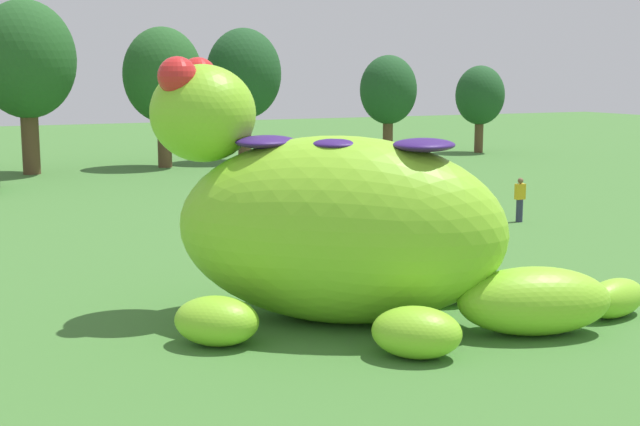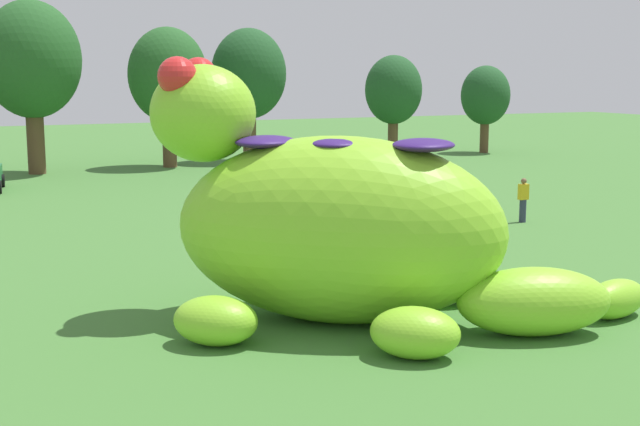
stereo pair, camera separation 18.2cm
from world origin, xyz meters
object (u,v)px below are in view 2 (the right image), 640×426
object	(u,v)px
giant_inflatable_creature	(339,227)
spectator_by_cars	(441,208)
spectator_mid_field	(235,207)
spectator_near_inflatable	(523,200)

from	to	relation	value
giant_inflatable_creature	spectator_by_cars	xyz separation A→B (m)	(8.42, 8.78, -1.37)
spectator_mid_field	spectator_by_cars	xyz separation A→B (m)	(6.71, -3.35, 0.00)
giant_inflatable_creature	spectator_mid_field	bearing A→B (deg)	81.97
spectator_near_inflatable	spectator_by_cars	world-z (taller)	same
spectator_near_inflatable	spectator_by_cars	distance (m)	3.89
giant_inflatable_creature	spectator_mid_field	xyz separation A→B (m)	(1.71, 12.13, -1.37)
spectator_near_inflatable	spectator_mid_field	world-z (taller)	same
spectator_near_inflatable	spectator_mid_field	xyz separation A→B (m)	(-10.59, 3.09, 0.00)
spectator_near_inflatable	spectator_by_cars	size ratio (longest dim) A/B	1.00
giant_inflatable_creature	spectator_near_inflatable	bearing A→B (deg)	36.33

